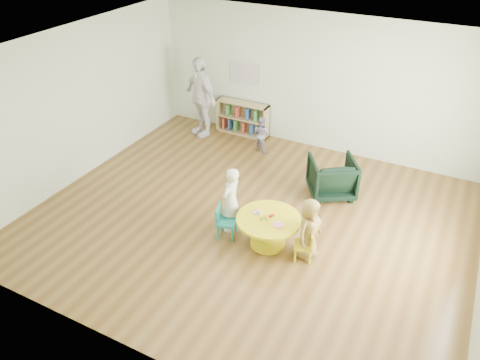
{
  "coord_description": "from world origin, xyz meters",
  "views": [
    {
      "loc": [
        2.75,
        -5.7,
        4.71
      ],
      "look_at": [
        -0.04,
        -0.3,
        0.92
      ],
      "focal_mm": 35.0,
      "sensor_mm": 36.0,
      "label": 1
    }
  ],
  "objects": [
    {
      "name": "activity_table",
      "position": [
        0.53,
        -0.46,
        0.34
      ],
      "size": [
        0.99,
        0.99,
        0.54
      ],
      "rotation": [
        0.0,
        0.0,
        -0.25
      ],
      "color": "yellow",
      "rests_on": "ground"
    },
    {
      "name": "room",
      "position": [
        0.01,
        0.0,
        1.89
      ],
      "size": [
        7.1,
        7.0,
        2.8
      ],
      "color": "brown",
      "rests_on": "ground"
    },
    {
      "name": "adult_caretaker",
      "position": [
        -2.4,
        2.4,
        0.88
      ],
      "size": [
        1.12,
        0.84,
        1.77
      ],
      "primitive_type": "imported",
      "rotation": [
        0.0,
        0.0,
        -0.45
      ],
      "color": "white",
      "rests_on": "ground"
    },
    {
      "name": "bookshelf",
      "position": [
        -1.61,
        2.86,
        0.37
      ],
      "size": [
        1.2,
        0.3,
        0.75
      ],
      "color": "#A18D59",
      "rests_on": "ground"
    },
    {
      "name": "kid_chair_left",
      "position": [
        -0.17,
        -0.59,
        0.3
      ],
      "size": [
        0.36,
        0.36,
        0.55
      ],
      "rotation": [
        0.0,
        0.0,
        -1.33
      ],
      "color": "teal",
      "rests_on": "ground"
    },
    {
      "name": "child_right",
      "position": [
        1.16,
        -0.43,
        0.5
      ],
      "size": [
        0.41,
        0.54,
        1.0
      ],
      "primitive_type": "imported",
      "rotation": [
        0.0,
        0.0,
        1.36
      ],
      "color": "yellow",
      "rests_on": "ground"
    },
    {
      "name": "toddler",
      "position": [
        -0.88,
        2.29,
        0.38
      ],
      "size": [
        0.44,
        0.39,
        0.77
      ],
      "primitive_type": "imported",
      "rotation": [
        0.0,
        0.0,
        2.83
      ],
      "color": "#1B1D44",
      "rests_on": "ground"
    },
    {
      "name": "kid_chair_right",
      "position": [
        1.16,
        -0.52,
        0.27
      ],
      "size": [
        0.34,
        0.34,
        0.5
      ],
      "rotation": [
        0.0,
        0.0,
        1.88
      ],
      "color": "yellow",
      "rests_on": "ground"
    },
    {
      "name": "armchair",
      "position": [
        0.95,
        1.34,
        0.36
      ],
      "size": [
        1.07,
        1.07,
        0.72
      ],
      "primitive_type": "imported",
      "rotation": [
        0.0,
        0.0,
        3.7
      ],
      "color": "black",
      "rests_on": "ground"
    },
    {
      "name": "child_left",
      "position": [
        -0.16,
        -0.38,
        0.56
      ],
      "size": [
        0.29,
        0.43,
        1.12
      ],
      "primitive_type": "imported",
      "rotation": [
        0.0,
        0.0,
        -1.64
      ],
      "color": "white",
      "rests_on": "ground"
    },
    {
      "name": "alphabet_poster",
      "position": [
        -1.6,
        2.98,
        1.35
      ],
      "size": [
        0.74,
        0.01,
        0.54
      ],
      "color": "white",
      "rests_on": "ground"
    }
  ]
}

